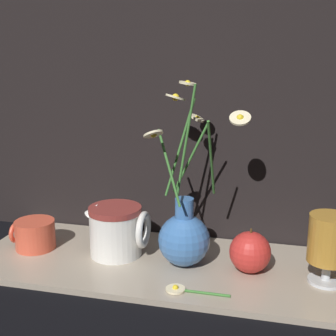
{
  "coord_description": "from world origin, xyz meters",
  "views": [
    {
      "loc": [
        0.23,
        -0.86,
        0.44
      ],
      "look_at": [
        0.01,
        0.0,
        0.21
      ],
      "focal_mm": 50.0,
      "sensor_mm": 36.0,
      "label": 1
    }
  ],
  "objects_px": {
    "tea_glass": "(329,241)",
    "orange_fruit": "(250,252)",
    "yellow_mug": "(34,235)",
    "ceramic_pitcher": "(117,228)",
    "vase_with_flowers": "(184,233)"
  },
  "relations": [
    {
      "from": "tea_glass",
      "to": "ceramic_pitcher",
      "type": "bearing_deg",
      "value": 176.92
    },
    {
      "from": "tea_glass",
      "to": "orange_fruit",
      "type": "bearing_deg",
      "value": 174.86
    },
    {
      "from": "tea_glass",
      "to": "yellow_mug",
      "type": "bearing_deg",
      "value": 179.12
    },
    {
      "from": "tea_glass",
      "to": "orange_fruit",
      "type": "xyz_separation_m",
      "value": [
        -0.14,
        0.01,
        -0.04
      ]
    },
    {
      "from": "vase_with_flowers",
      "to": "orange_fruit",
      "type": "bearing_deg",
      "value": 0.44
    },
    {
      "from": "yellow_mug",
      "to": "ceramic_pitcher",
      "type": "relative_size",
      "value": 0.71
    },
    {
      "from": "tea_glass",
      "to": "orange_fruit",
      "type": "height_order",
      "value": "tea_glass"
    },
    {
      "from": "yellow_mug",
      "to": "ceramic_pitcher",
      "type": "bearing_deg",
      "value": 4.11
    },
    {
      "from": "ceramic_pitcher",
      "to": "tea_glass",
      "type": "bearing_deg",
      "value": -3.08
    },
    {
      "from": "tea_glass",
      "to": "orange_fruit",
      "type": "relative_size",
      "value": 1.48
    },
    {
      "from": "orange_fruit",
      "to": "ceramic_pitcher",
      "type": "bearing_deg",
      "value": 177.97
    },
    {
      "from": "ceramic_pitcher",
      "to": "orange_fruit",
      "type": "bearing_deg",
      "value": -2.03
    },
    {
      "from": "yellow_mug",
      "to": "tea_glass",
      "type": "xyz_separation_m",
      "value": [
        0.61,
        -0.01,
        0.05
      ]
    },
    {
      "from": "orange_fruit",
      "to": "vase_with_flowers",
      "type": "bearing_deg",
      "value": -179.56
    },
    {
      "from": "vase_with_flowers",
      "to": "tea_glass",
      "type": "height_order",
      "value": "vase_with_flowers"
    }
  ]
}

